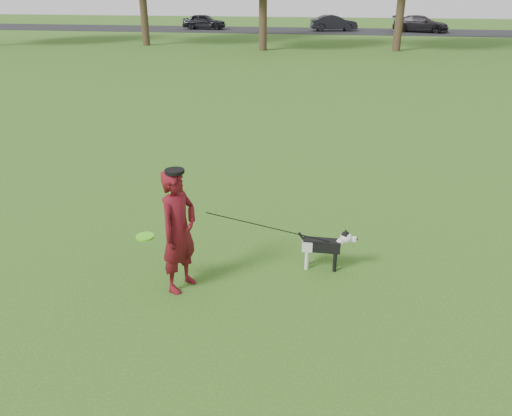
% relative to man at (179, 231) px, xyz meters
% --- Properties ---
extents(ground, '(120.00, 120.00, 0.00)m').
position_rel_man_xyz_m(ground, '(1.15, 0.46, -0.82)').
color(ground, '#285116').
rests_on(ground, ground).
extents(road, '(120.00, 7.00, 0.02)m').
position_rel_man_xyz_m(road, '(1.15, 40.46, -0.81)').
color(road, black).
rests_on(road, ground).
extents(man, '(0.59, 0.70, 1.64)m').
position_rel_man_xyz_m(man, '(0.00, 0.00, 0.00)').
color(man, '#550C1A').
rests_on(man, ground).
extents(dog, '(0.82, 0.16, 0.62)m').
position_rel_man_xyz_m(dog, '(1.85, 0.77, -0.44)').
color(dog, black).
rests_on(dog, ground).
extents(car_left, '(3.79, 1.54, 1.29)m').
position_rel_man_xyz_m(car_left, '(-10.31, 40.46, -0.16)').
color(car_left, black).
rests_on(car_left, road).
extents(car_mid, '(4.12, 2.21, 1.29)m').
position_rel_man_xyz_m(car_mid, '(1.10, 40.46, -0.15)').
color(car_mid, black).
rests_on(car_mid, road).
extents(car_right, '(4.88, 3.07, 1.32)m').
position_rel_man_xyz_m(car_right, '(8.29, 40.46, -0.14)').
color(car_right, black).
rests_on(car_right, road).
extents(man_held_items, '(2.49, 1.00, 1.23)m').
position_rel_man_xyz_m(man_held_items, '(1.17, 0.36, -0.04)').
color(man_held_items, '#50DA1B').
rests_on(man_held_items, ground).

